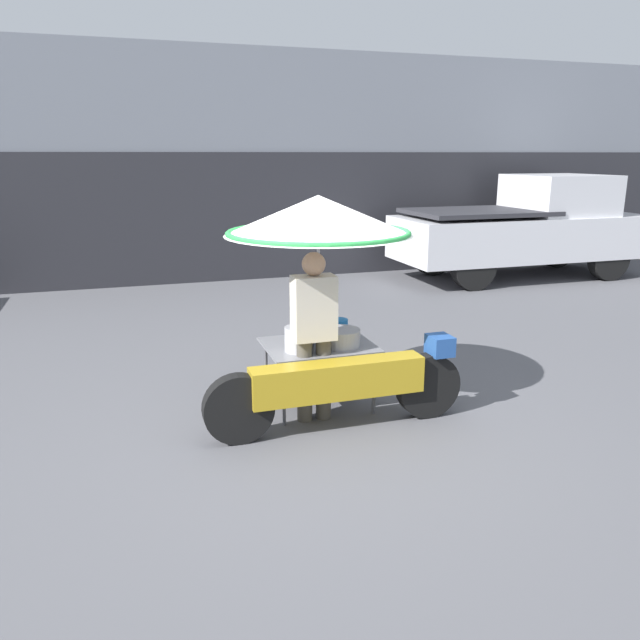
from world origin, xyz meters
TOP-DOWN VIEW (x-y plane):
  - ground_plane at (0.00, 0.00)m, footprint 36.00×36.00m
  - shopfront_building at (0.00, 7.93)m, footprint 28.00×2.06m
  - vendor_motorcycle_cart at (0.12, 0.40)m, footprint 2.37×1.71m
  - vendor_person at (-0.02, 0.18)m, footprint 0.38×0.22m
  - pickup_truck at (5.98, 5.47)m, footprint 4.95×1.81m

SIDE VIEW (x-z plane):
  - ground_plane at x=0.00m, z-range 0.00..0.00m
  - vendor_person at x=-0.02m, z-range 0.09..1.64m
  - pickup_truck at x=5.98m, z-range -0.02..1.95m
  - vendor_motorcycle_cart at x=0.12m, z-range 0.50..2.52m
  - shopfront_building at x=0.00m, z-range -0.01..4.24m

